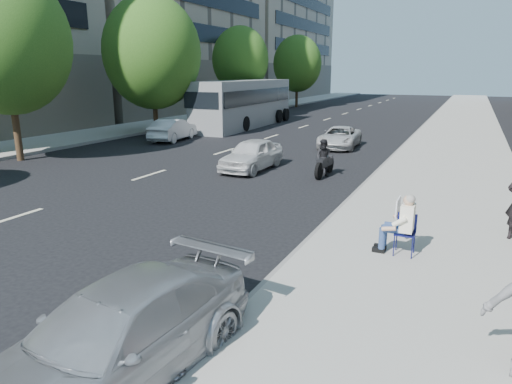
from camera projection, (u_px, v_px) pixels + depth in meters
The scene contains 15 objects.
ground at pixel (163, 299), 7.99m from camera, with size 160.00×160.00×0.00m, color black.
near_sidewalk at pixel (456, 147), 23.85m from camera, with size 5.00×120.00×0.15m, color #A5A49B.
far_sidewalk at pixel (139, 127), 32.36m from camera, with size 4.50×120.00×0.15m, color #A5A49B.
far_bldg_north at pixel (240, 5), 71.04m from camera, with size 22.00×28.00×28.00m, color tan.
tree_far_b at pixel (5, 41), 19.31m from camera, with size 5.40×5.40×8.24m.
tree_far_c at pixel (152, 53), 28.10m from camera, with size 6.00×6.00×8.47m.
tree_far_d at pixel (240, 60), 38.64m from camera, with size 4.80×4.80×7.65m.
tree_far_e at pixel (297, 64), 50.93m from camera, with size 5.40×5.40×7.89m.
seated_protester at pixel (401, 221), 9.47m from camera, with size 0.83×1.12×1.31m.
parked_sedan at pixel (116, 337), 5.75m from camera, with size 1.74×4.29×1.25m, color #A7A9AE.
white_sedan_near at pixel (252, 154), 18.52m from camera, with size 1.48×3.67×1.25m, color silver.
white_sedan_mid at pixel (173, 130), 26.46m from camera, with size 1.34×3.84×1.26m, color silver.
white_sedan_far at pixel (340, 137), 23.97m from camera, with size 1.81×3.93×1.09m, color silver.
motorcycle at pixel (324, 160), 17.31m from camera, with size 0.72×2.05×1.42m.
bus at pixel (245, 104), 33.17m from camera, with size 2.95×12.12×3.30m.
Camera 1 is at (4.56, -5.87, 3.86)m, focal length 32.00 mm.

